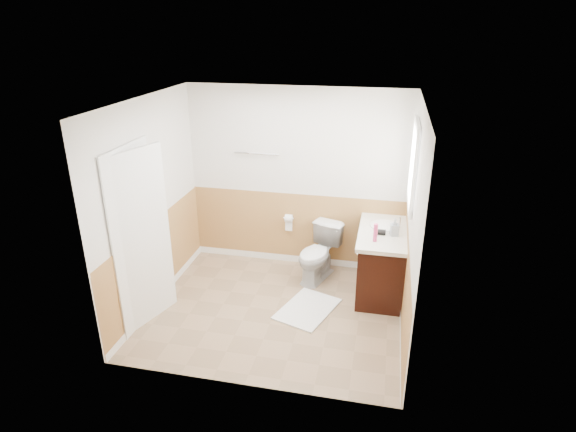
% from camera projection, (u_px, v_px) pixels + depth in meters
% --- Properties ---
extents(floor, '(3.00, 3.00, 0.00)m').
position_uv_depth(floor, '(276.00, 310.00, 5.77)').
color(floor, '#8C7051').
rests_on(floor, ground).
extents(ceiling, '(3.00, 3.00, 0.00)m').
position_uv_depth(ceiling, '(273.00, 102.00, 4.82)').
color(ceiling, white).
rests_on(ceiling, floor).
extents(wall_back, '(3.00, 0.00, 3.00)m').
position_uv_depth(wall_back, '(297.00, 180.00, 6.47)').
color(wall_back, silver).
rests_on(wall_back, floor).
extents(wall_front, '(3.00, 0.00, 3.00)m').
position_uv_depth(wall_front, '(239.00, 271.00, 4.12)').
color(wall_front, silver).
rests_on(wall_front, floor).
extents(wall_left, '(0.00, 3.00, 3.00)m').
position_uv_depth(wall_left, '(151.00, 205.00, 5.59)').
color(wall_left, silver).
rests_on(wall_left, floor).
extents(wall_right, '(0.00, 3.00, 3.00)m').
position_uv_depth(wall_right, '(413.00, 227.00, 5.00)').
color(wall_right, silver).
rests_on(wall_right, floor).
extents(wainscot_back, '(3.00, 0.00, 3.00)m').
position_uv_depth(wainscot_back, '(296.00, 230.00, 6.75)').
color(wainscot_back, '#B9804A').
rests_on(wainscot_back, floor).
extents(wainscot_front, '(3.00, 0.00, 3.00)m').
position_uv_depth(wainscot_front, '(243.00, 342.00, 4.42)').
color(wainscot_front, '#B9804A').
rests_on(wainscot_front, floor).
extents(wainscot_left, '(0.00, 2.60, 2.60)m').
position_uv_depth(wainscot_left, '(158.00, 262.00, 5.87)').
color(wainscot_left, '#B9804A').
rests_on(wainscot_left, floor).
extents(wainscot_right, '(0.00, 2.60, 2.60)m').
position_uv_depth(wainscot_right, '(405.00, 288.00, 5.29)').
color(wainscot_right, '#B9804A').
rests_on(wainscot_right, floor).
extents(toilet, '(0.63, 0.82, 0.74)m').
position_uv_depth(toilet, '(318.00, 254.00, 6.36)').
color(toilet, silver).
rests_on(toilet, floor).
extents(bath_mat, '(0.78, 0.94, 0.02)m').
position_uv_depth(bath_mat, '(307.00, 309.00, 5.78)').
color(bath_mat, white).
rests_on(bath_mat, floor).
extents(vanity_cabinet, '(0.55, 1.10, 0.80)m').
position_uv_depth(vanity_cabinet, '(381.00, 263.00, 6.04)').
color(vanity_cabinet, black).
rests_on(vanity_cabinet, floor).
extents(vanity_knob_left, '(0.03, 0.03, 0.03)m').
position_uv_depth(vanity_knob_left, '(358.00, 254.00, 5.95)').
color(vanity_knob_left, silver).
rests_on(vanity_knob_left, vanity_cabinet).
extents(vanity_knob_right, '(0.03, 0.03, 0.03)m').
position_uv_depth(vanity_knob_right, '(359.00, 247.00, 6.13)').
color(vanity_knob_right, silver).
rests_on(vanity_knob_right, vanity_cabinet).
extents(countertop, '(0.60, 1.15, 0.05)m').
position_uv_depth(countertop, '(383.00, 233.00, 5.88)').
color(countertop, silver).
rests_on(countertop, vanity_cabinet).
extents(sink_basin, '(0.36, 0.36, 0.02)m').
position_uv_depth(sink_basin, '(384.00, 226.00, 6.00)').
color(sink_basin, white).
rests_on(sink_basin, countertop).
extents(faucet, '(0.02, 0.02, 0.14)m').
position_uv_depth(faucet, '(399.00, 223.00, 5.94)').
color(faucet, silver).
rests_on(faucet, countertop).
extents(lotion_bottle, '(0.05, 0.05, 0.22)m').
position_uv_depth(lotion_bottle, '(375.00, 233.00, 5.56)').
color(lotion_bottle, '#C63368').
rests_on(lotion_bottle, countertop).
extents(soap_dispenser, '(0.11, 0.12, 0.21)m').
position_uv_depth(soap_dispenser, '(395.00, 227.00, 5.72)').
color(soap_dispenser, '#8E99A0').
rests_on(soap_dispenser, countertop).
extents(hair_dryer_body, '(0.14, 0.07, 0.07)m').
position_uv_depth(hair_dryer_body, '(380.00, 232.00, 5.76)').
color(hair_dryer_body, black).
rests_on(hair_dryer_body, countertop).
extents(hair_dryer_handle, '(0.03, 0.03, 0.07)m').
position_uv_depth(hair_dryer_handle, '(377.00, 234.00, 5.79)').
color(hair_dryer_handle, black).
rests_on(hair_dryer_handle, countertop).
extents(mirror_panel, '(0.02, 0.35, 0.90)m').
position_uv_depth(mirror_panel, '(411.00, 169.00, 5.89)').
color(mirror_panel, silver).
rests_on(mirror_panel, wall_right).
extents(window_frame, '(0.04, 0.80, 1.00)m').
position_uv_depth(window_frame, '(413.00, 165.00, 5.35)').
color(window_frame, white).
rests_on(window_frame, wall_right).
extents(window_glass, '(0.01, 0.70, 0.90)m').
position_uv_depth(window_glass, '(415.00, 165.00, 5.35)').
color(window_glass, white).
rests_on(window_glass, wall_right).
extents(door, '(0.29, 0.78, 2.04)m').
position_uv_depth(door, '(142.00, 240.00, 5.25)').
color(door, white).
rests_on(door, wall_left).
extents(door_frame, '(0.02, 0.92, 2.10)m').
position_uv_depth(door_frame, '(136.00, 238.00, 5.26)').
color(door_frame, white).
rests_on(door_frame, wall_left).
extents(door_knob, '(0.06, 0.06, 0.06)m').
position_uv_depth(door_knob, '(161.00, 234.00, 5.56)').
color(door_knob, silver).
rests_on(door_knob, door).
extents(towel_bar, '(0.62, 0.02, 0.02)m').
position_uv_depth(towel_bar, '(256.00, 153.00, 6.39)').
color(towel_bar, silver).
rests_on(towel_bar, wall_back).
extents(tp_holder_bar, '(0.14, 0.02, 0.02)m').
position_uv_depth(tp_holder_bar, '(289.00, 218.00, 6.63)').
color(tp_holder_bar, silver).
rests_on(tp_holder_bar, wall_back).
extents(tp_roll, '(0.10, 0.11, 0.11)m').
position_uv_depth(tp_roll, '(289.00, 218.00, 6.63)').
color(tp_roll, white).
rests_on(tp_roll, tp_holder_bar).
extents(tp_sheet, '(0.10, 0.01, 0.16)m').
position_uv_depth(tp_sheet, '(289.00, 226.00, 6.68)').
color(tp_sheet, white).
rests_on(tp_sheet, tp_roll).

